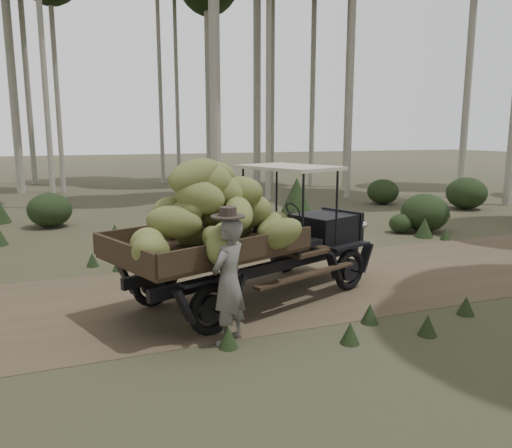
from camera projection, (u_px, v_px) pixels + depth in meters
name	position (u px, v px, depth m)	size (l,w,h in m)	color
ground	(281.00, 287.00, 9.22)	(120.00, 120.00, 0.00)	#473D2B
dirt_track	(281.00, 286.00, 9.22)	(70.00, 4.00, 0.01)	brown
banana_truck	(227.00, 217.00, 7.89)	(5.09, 3.34, 2.54)	black
farmer	(229.00, 280.00, 6.63)	(0.74, 0.71, 1.86)	#5F5C57
undergrowth	(490.00, 249.00, 9.79)	(21.43, 21.91, 1.39)	#233319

